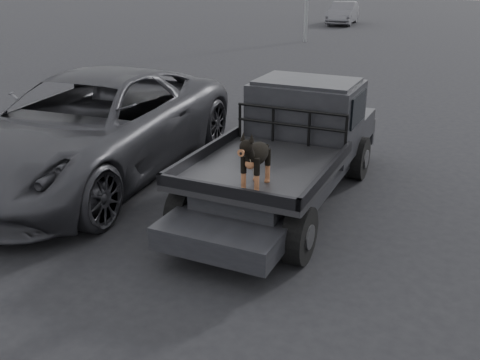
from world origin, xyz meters
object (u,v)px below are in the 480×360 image
at_px(flatbed_ute, 285,175).
at_px(dog, 256,159).
at_px(distant_car_a, 343,13).
at_px(parked_suv, 91,127).

distance_m(flatbed_ute, dog, 1.85).
xyz_separation_m(flatbed_ute, distant_car_a, (-6.27, 27.44, 0.23)).
height_order(dog, distant_car_a, dog).
bearing_deg(distant_car_a, dog, -83.00).
distance_m(dog, parked_suv, 3.98).
relative_size(dog, parked_suv, 0.11).
height_order(dog, parked_suv, parked_suv).
bearing_deg(distant_car_a, flatbed_ute, -82.66).
bearing_deg(parked_suv, flatbed_ute, 0.63).
relative_size(flatbed_ute, distant_car_a, 1.30).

